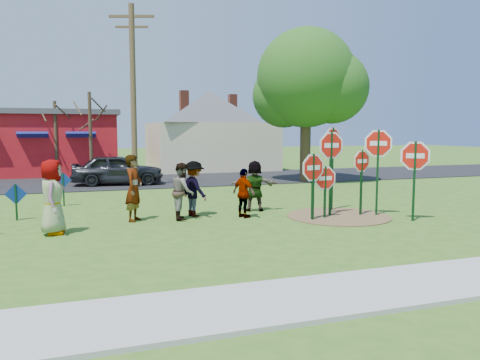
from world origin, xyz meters
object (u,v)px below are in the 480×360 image
object	(u,v)px
person_a	(52,197)
utility_pole	(133,93)
stop_sign_d	(362,166)
suv	(118,169)
leafy_tree	(308,83)
stop_sign_b	(333,147)
stop_sign_c	(378,152)
person_b	(134,188)
stop_sign_a	(313,173)

from	to	relation	value
person_a	utility_pole	world-z (taller)	utility_pole
stop_sign_d	utility_pole	xyz separation A→B (m)	(-5.91, 9.78, 2.87)
person_a	utility_pole	distance (m)	10.62
person_a	utility_pole	size ratio (longest dim) A/B	0.23
suv	leafy_tree	xyz separation A→B (m)	(9.47, -1.66, 4.30)
stop_sign_b	leafy_tree	xyz separation A→B (m)	(3.27, 8.22, 2.96)
stop_sign_d	person_a	distance (m)	9.05
stop_sign_d	person_a	xyz separation A→B (m)	(-9.03, 0.24, -0.59)
stop_sign_c	utility_pole	distance (m)	12.07
stop_sign_b	person_b	size ratio (longest dim) A/B	1.48
stop_sign_a	leafy_tree	distance (m)	11.25
stop_sign_b	person_b	bearing A→B (deg)	159.73
stop_sign_b	suv	xyz separation A→B (m)	(-6.20, 9.88, -1.34)
stop_sign_d	utility_pole	distance (m)	11.78
stop_sign_a	stop_sign_b	distance (m)	2.05
stop_sign_c	person_b	bearing A→B (deg)	-162.36
stop_sign_a	stop_sign_d	world-z (taller)	stop_sign_d
person_a	leafy_tree	bearing A→B (deg)	-48.20
person_a	stop_sign_d	bearing A→B (deg)	-87.10
stop_sign_c	person_b	world-z (taller)	stop_sign_c
stop_sign_b	utility_pole	xyz separation A→B (m)	(-5.50, 8.68, 2.31)
stop_sign_a	person_b	bearing A→B (deg)	147.62
stop_sign_a	utility_pole	world-z (taller)	utility_pole
leafy_tree	stop_sign_c	bearing A→B (deg)	-104.19
stop_sign_a	stop_sign_d	distance (m)	1.83
stop_sign_b	leafy_tree	size ratio (longest dim) A/B	0.37
stop_sign_b	suv	bearing A→B (deg)	104.35
suv	utility_pole	distance (m)	3.90
stop_sign_c	stop_sign_d	bearing A→B (deg)	-171.27
stop_sign_a	suv	size ratio (longest dim) A/B	0.49
stop_sign_c	stop_sign_b	bearing A→B (deg)	153.94
stop_sign_a	person_a	world-z (taller)	stop_sign_a
stop_sign_a	person_a	distance (m)	7.24
stop_sign_c	person_a	bearing A→B (deg)	-152.79
stop_sign_c	stop_sign_a	bearing A→B (deg)	-148.93
stop_sign_d	utility_pole	size ratio (longest dim) A/B	0.26
stop_sign_b	suv	distance (m)	11.74
stop_sign_c	person_a	distance (m)	9.55
stop_sign_b	person_b	distance (m)	6.55
person_a	person_b	distance (m)	2.46
person_b	stop_sign_c	bearing A→B (deg)	-75.21
utility_pole	leafy_tree	size ratio (longest dim) A/B	1.07
person_b	stop_sign_b	bearing A→B (deg)	-65.67
person_b	suv	bearing A→B (deg)	25.40
stop_sign_a	person_a	size ratio (longest dim) A/B	1.10
stop_sign_b	stop_sign_d	size ratio (longest dim) A/B	1.33
stop_sign_c	utility_pole	world-z (taller)	utility_pole
stop_sign_b	stop_sign_a	bearing A→B (deg)	-154.27
stop_sign_a	person_b	size ratio (longest dim) A/B	1.09
stop_sign_d	stop_sign_c	bearing A→B (deg)	-35.46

